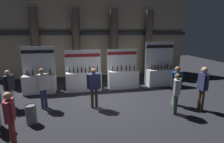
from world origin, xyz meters
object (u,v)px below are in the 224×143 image
(visitor_3, at_px, (203,85))
(visitor_7, at_px, (43,85))
(visitor_4, at_px, (9,86))
(visitor_5, at_px, (94,84))
(visitor_6, at_px, (177,82))
(exhibitor_booth_2, at_px, (123,78))
(exhibitor_booth_0, at_px, (39,82))
(exhibitor_booth_3, at_px, (161,75))
(visitor_0, at_px, (10,115))
(exhibitor_booth_1, at_px, (84,80))
(visitor_1, at_px, (177,90))
(trash_bin, at_px, (31,114))

(visitor_3, distance_m, visitor_7, 6.57)
(visitor_4, distance_m, visitor_5, 3.53)
(visitor_5, distance_m, visitor_6, 3.57)
(exhibitor_booth_2, bearing_deg, exhibitor_booth_0, 179.22)
(exhibitor_booth_3, xyz_separation_m, visitor_4, (-7.74, -1.73, 0.36))
(exhibitor_booth_2, xyz_separation_m, visitor_7, (-4.03, -2.02, 0.42))
(exhibitor_booth_3, relative_size, visitor_5, 1.50)
(exhibitor_booth_0, xyz_separation_m, visitor_3, (6.95, -3.59, 0.49))
(visitor_0, bearing_deg, visitor_3, -90.49)
(visitor_0, distance_m, visitor_6, 6.30)
(visitor_3, relative_size, visitor_6, 1.04)
(exhibitor_booth_1, distance_m, visitor_5, 2.45)
(visitor_0, relative_size, visitor_6, 0.92)
(visitor_1, relative_size, visitor_3, 0.90)
(exhibitor_booth_3, relative_size, visitor_4, 1.57)
(exhibitor_booth_1, distance_m, trash_bin, 3.87)
(visitor_6, bearing_deg, exhibitor_booth_0, 152.93)
(visitor_3, bearing_deg, visitor_7, -109.98)
(exhibitor_booth_1, distance_m, visitor_7, 2.72)
(visitor_0, xyz_separation_m, visitor_5, (2.54, 2.11, 0.09))
(visitor_3, xyz_separation_m, visitor_6, (-0.76, 0.67, -0.05))
(trash_bin, bearing_deg, visitor_7, 80.07)
(trash_bin, height_order, visitor_3, visitor_3)
(exhibitor_booth_0, relative_size, exhibitor_booth_1, 1.11)
(visitor_0, bearing_deg, visitor_1, -89.86)
(exhibitor_booth_1, height_order, visitor_1, exhibitor_booth_1)
(exhibitor_booth_0, bearing_deg, visitor_0, -88.67)
(exhibitor_booth_1, relative_size, visitor_3, 1.21)
(exhibitor_booth_2, relative_size, visitor_0, 1.37)
(trash_bin, xyz_separation_m, visitor_1, (5.39, -0.34, 0.63))
(visitor_4, xyz_separation_m, visitor_5, (3.47, -0.66, 0.06))
(visitor_1, xyz_separation_m, visitor_4, (-6.54, 1.91, 0.01))
(exhibitor_booth_2, distance_m, visitor_1, 3.83)
(exhibitor_booth_1, xyz_separation_m, visitor_4, (-3.15, -1.73, 0.39))
(exhibitor_booth_0, relative_size, visitor_0, 1.51)
(exhibitor_booth_1, height_order, visitor_0, exhibitor_booth_1)
(exhibitor_booth_2, distance_m, visitor_7, 4.53)
(exhibitor_booth_1, xyz_separation_m, exhibitor_booth_3, (4.59, 0.00, 0.03))
(exhibitor_booth_2, relative_size, visitor_1, 1.34)
(exhibitor_booth_1, distance_m, visitor_0, 5.03)
(exhibitor_booth_3, xyz_separation_m, trash_bin, (-6.59, -3.31, -0.28))
(exhibitor_booth_3, bearing_deg, visitor_7, -162.35)
(visitor_5, bearing_deg, visitor_1, 149.25)
(visitor_4, relative_size, visitor_6, 0.95)
(visitor_5, bearing_deg, exhibitor_booth_1, -91.05)
(exhibitor_booth_2, relative_size, visitor_7, 1.28)
(visitor_5, relative_size, visitor_6, 0.99)
(visitor_5, height_order, visitor_7, visitor_7)
(exhibitor_booth_0, xyz_separation_m, visitor_4, (-0.82, -1.79, 0.38))
(visitor_0, bearing_deg, visitor_6, -83.46)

